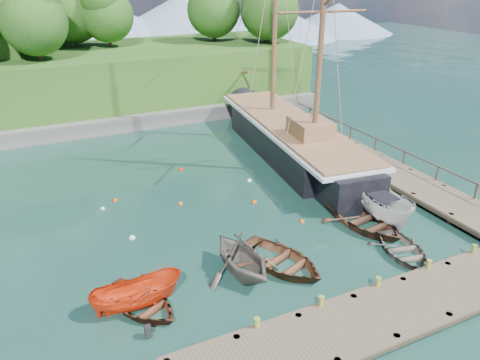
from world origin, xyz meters
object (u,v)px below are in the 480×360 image
at_px(rowboat_4, 364,227).
at_px(motorboat_orange, 138,307).
at_px(rowboat_0, 141,309).
at_px(rowboat_3, 403,255).
at_px(schooner, 291,141).
at_px(rowboat_1, 241,274).
at_px(cabin_boat_white, 379,218).
at_px(rowboat_2, 281,267).

relative_size(rowboat_4, motorboat_orange, 1.25).
height_order(rowboat_0, rowboat_3, rowboat_0).
relative_size(rowboat_4, schooner, 0.18).
bearing_deg(rowboat_1, rowboat_0, 179.04).
height_order(rowboat_4, motorboat_orange, motorboat_orange).
bearing_deg(rowboat_4, rowboat_0, 178.75).
bearing_deg(schooner, rowboat_4, -92.95).
bearing_deg(cabin_boat_white, motorboat_orange, -164.57).
bearing_deg(rowboat_2, motorboat_orange, 158.78).
bearing_deg(cabin_boat_white, rowboat_3, -104.48).
height_order(rowboat_3, cabin_boat_white, cabin_boat_white).
bearing_deg(schooner, motorboat_orange, -133.33).
xyz_separation_m(rowboat_2, motorboat_orange, (-7.05, 0.12, 0.00)).
xyz_separation_m(rowboat_1, rowboat_4, (8.20, 0.96, 0.00)).
bearing_deg(rowboat_3, rowboat_2, 178.27).
xyz_separation_m(cabin_boat_white, schooner, (0.57, 10.99, 1.10)).
relative_size(rowboat_1, rowboat_3, 1.11).
height_order(rowboat_1, rowboat_2, rowboat_1).
xyz_separation_m(rowboat_1, rowboat_2, (1.98, -0.34, 0.00)).
relative_size(motorboat_orange, cabin_boat_white, 0.73).
bearing_deg(rowboat_1, cabin_boat_white, 2.81).
height_order(rowboat_1, schooner, schooner).
distance_m(rowboat_1, cabin_boat_white, 9.77).
distance_m(rowboat_3, rowboat_4, 3.12).
relative_size(rowboat_4, cabin_boat_white, 0.92).
height_order(rowboat_2, schooner, schooner).
relative_size(cabin_boat_white, schooner, 0.20).
bearing_deg(rowboat_2, cabin_boat_white, -7.44).
xyz_separation_m(rowboat_3, schooner, (2.13, 14.55, 1.10)).
distance_m(rowboat_1, rowboat_4, 8.26).
xyz_separation_m(rowboat_1, schooner, (10.24, 12.39, 1.10)).
bearing_deg(schooner, rowboat_3, -91.15).
relative_size(rowboat_0, rowboat_4, 0.80).
distance_m(rowboat_3, cabin_boat_white, 3.88).
xyz_separation_m(rowboat_3, cabin_boat_white, (1.56, 3.56, 0.00)).
bearing_deg(rowboat_2, rowboat_0, 160.16).
height_order(rowboat_1, cabin_boat_white, rowboat_1).
distance_m(rowboat_0, motorboat_orange, 0.19).
distance_m(cabin_boat_white, schooner, 11.06).
xyz_separation_m(rowboat_2, cabin_boat_white, (7.69, 1.75, 0.00)).
distance_m(rowboat_4, motorboat_orange, 13.32).
bearing_deg(schooner, cabin_boat_white, -85.81).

